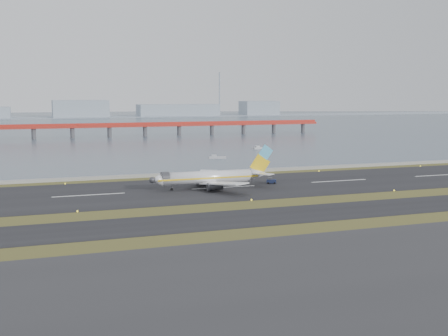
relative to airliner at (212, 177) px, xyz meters
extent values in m
plane|color=#3D4719|center=(3.72, -29.67, -3.46)|extent=(1000.00, 1000.00, 0.00)
cube|color=#2C2B2E|center=(3.72, -84.67, -3.41)|extent=(1000.00, 50.00, 0.10)
cube|color=black|center=(3.72, -41.67, -3.41)|extent=(1000.00, 18.00, 0.10)
cube|color=black|center=(3.72, 0.33, -3.41)|extent=(1000.00, 45.00, 0.10)
cube|color=gray|center=(3.72, 30.33, -2.96)|extent=(1000.00, 2.50, 1.00)
cube|color=#445361|center=(3.72, 430.33, -3.46)|extent=(1400.00, 800.00, 1.30)
cube|color=#AD281D|center=(23.72, 220.33, 4.04)|extent=(260.00, 5.00, 1.60)
cube|color=#AD281D|center=(23.72, 220.33, 5.54)|extent=(260.00, 0.40, 1.40)
cylinder|color=#4C4C51|center=(23.72, 220.33, -0.46)|extent=(2.80, 2.80, 7.00)
cylinder|color=#4C4C51|center=(119.72, 220.33, -0.46)|extent=(2.80, 2.80, 7.00)
cube|color=#919EAB|center=(3.72, 590.33, -3.46)|extent=(1400.00, 80.00, 1.00)
cube|color=#919EAB|center=(13.72, 590.33, 7.54)|extent=(70.00, 35.00, 22.00)
cube|color=#919EAB|center=(143.72, 590.33, 4.54)|extent=(110.00, 35.00, 16.00)
cube|color=#919EAB|center=(263.72, 590.33, 6.54)|extent=(50.00, 35.00, 20.00)
cylinder|color=#919EAB|center=(203.72, 590.33, 26.54)|extent=(1.80, 1.80, 60.00)
cylinder|color=white|center=(-1.50, 0.00, 0.04)|extent=(28.00, 3.80, 3.80)
cone|color=white|center=(-17.10, 0.00, 0.04)|extent=(3.20, 3.80, 3.80)
cone|color=white|center=(14.70, 0.00, 0.34)|extent=(5.00, 3.80, 3.80)
cube|color=yellow|center=(-1.50, -1.92, 0.04)|extent=(31.00, 0.06, 0.45)
cube|color=yellow|center=(-1.50, 1.92, 0.04)|extent=(31.00, 0.06, 0.45)
cube|color=white|center=(0.70, -8.50, -0.66)|extent=(11.31, 15.89, 1.66)
cube|color=white|center=(0.70, 8.50, -0.66)|extent=(11.31, 15.89, 1.66)
cylinder|color=#3A3A3F|center=(-1.00, -6.00, -1.86)|extent=(4.20, 2.10, 2.10)
cylinder|color=#3A3A3F|center=(-1.00, 6.00, -1.86)|extent=(4.20, 2.10, 2.10)
cube|color=yellow|center=(15.50, 0.00, 3.24)|extent=(6.80, 0.35, 6.85)
cube|color=#52BBEB|center=(17.40, 0.00, 6.94)|extent=(4.85, 0.37, 4.90)
cube|color=white|center=(15.00, -3.80, 0.84)|extent=(5.64, 6.80, 0.22)
cube|color=white|center=(15.00, 3.80, 0.84)|extent=(5.64, 6.80, 0.22)
cylinder|color=black|center=(-12.50, 0.00, -3.01)|extent=(0.80, 0.28, 0.80)
cylinder|color=black|center=(0.00, -2.80, -2.91)|extent=(1.00, 0.38, 1.00)
cylinder|color=black|center=(0.00, 2.80, -2.91)|extent=(1.00, 0.38, 1.00)
cube|color=#141C39|center=(20.53, 2.56, -2.62)|extent=(3.40, 2.66, 1.12)
cube|color=#3A3A3F|center=(20.18, 2.70, -1.87)|extent=(1.73, 1.78, 0.65)
cylinder|color=black|center=(19.29, 2.24, -3.13)|extent=(0.71, 0.50, 0.65)
cylinder|color=black|center=(19.84, 3.64, -3.13)|extent=(0.71, 0.50, 0.65)
cylinder|color=black|center=(21.21, 1.49, -3.13)|extent=(0.71, 0.50, 0.65)
cylinder|color=black|center=(21.76, 2.88, -3.13)|extent=(0.71, 0.50, 0.65)
cube|color=#B5B6B9|center=(27.34, 75.84, -3.04)|extent=(7.70, 4.79, 0.95)
cube|color=#B5B6B9|center=(25.87, 76.40, -2.20)|extent=(2.56, 2.32, 0.95)
cube|color=#B5B6B9|center=(62.85, 111.53, -3.03)|extent=(7.63, 2.74, 0.97)
cube|color=#B5B6B9|center=(61.24, 111.45, -2.17)|extent=(2.23, 1.82, 0.97)
camera|label=1|loc=(-51.63, -158.26, 24.30)|focal=45.00mm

